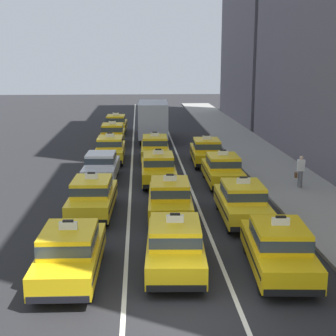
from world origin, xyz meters
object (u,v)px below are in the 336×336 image
at_px(pedestrian_by_storefront, 300,172).
at_px(taxi_center_second, 170,198).
at_px(sedan_left_third, 101,166).
at_px(taxi_center_nearest, 175,244).
at_px(taxi_left_fourth, 110,149).
at_px(taxi_right_nearest, 278,247).
at_px(taxi_center_fourth, 155,148).
at_px(taxi_right_second, 242,201).
at_px(taxi_right_third, 222,169).
at_px(box_truck_center_fifth, 153,119).
at_px(taxi_left_sixth, 116,124).
at_px(taxi_right_fourth, 206,151).
at_px(taxi_left_fifth, 113,134).
at_px(taxi_left_nearest, 70,252).
at_px(taxi_center_third, 158,168).
at_px(taxi_left_second, 92,196).

bearing_deg(pedestrian_by_storefront, taxi_center_second, -150.22).
distance_m(sedan_left_third, taxi_center_nearest, 12.50).
xyz_separation_m(taxi_left_fourth, pedestrian_by_storefront, (10.27, -7.79, 0.12)).
bearing_deg(taxi_center_nearest, taxi_right_nearest, -8.01).
distance_m(taxi_center_fourth, pedestrian_by_storefront, 10.81).
xyz_separation_m(taxi_left_fourth, taxi_right_nearest, (6.32, -17.60, 0.00)).
relative_size(taxi_right_second, taxi_right_third, 1.00).
xyz_separation_m(box_truck_center_fifth, taxi_right_nearest, (3.22, -25.68, -0.90)).
xyz_separation_m(taxi_left_fourth, taxi_right_third, (6.41, -6.44, 0.00)).
distance_m(taxi_left_sixth, taxi_right_fourth, 15.00).
bearing_deg(taxi_right_third, taxi_left_fifth, 117.14).
relative_size(taxi_left_fifth, box_truck_center_fifth, 0.65).
xyz_separation_m(taxi_center_second, taxi_right_fourth, (3.04, 10.55, 0.00)).
bearing_deg(box_truck_center_fifth, taxi_left_nearest, -97.50).
bearing_deg(taxi_center_fourth, taxi_right_third, -62.53).
bearing_deg(box_truck_center_fifth, taxi_right_second, -81.35).
xyz_separation_m(taxi_left_nearest, taxi_center_nearest, (3.32, 0.46, 0.00)).
distance_m(taxi_center_nearest, taxi_right_third, 11.21).
bearing_deg(taxi_center_nearest, taxi_right_third, 72.47).
bearing_deg(taxi_left_sixth, taxi_center_fourth, -75.54).
relative_size(taxi_center_third, taxi_right_third, 1.00).
bearing_deg(taxi_right_second, pedestrian_by_storefront, 49.13).
xyz_separation_m(taxi_left_nearest, taxi_left_fourth, (0.28, 17.59, 0.00)).
relative_size(taxi_left_sixth, taxi_center_third, 1.01).
bearing_deg(taxi_left_fourth, taxi_center_fourth, 3.56).
bearing_deg(taxi_right_third, taxi_right_second, -91.76).
relative_size(taxi_left_fifth, taxi_right_second, 0.99).
distance_m(sedan_left_third, taxi_left_fourth, 5.07).
xyz_separation_m(sedan_left_third, box_truck_center_fifth, (3.33, 13.15, 0.93)).
relative_size(taxi_left_second, taxi_left_fifth, 1.01).
distance_m(taxi_left_nearest, sedan_left_third, 12.53).
bearing_deg(taxi_center_fourth, sedan_left_third, -121.31).
bearing_deg(taxi_right_fourth, taxi_right_third, -88.21).
relative_size(taxi_center_second, pedestrian_by_storefront, 2.75).
height_order(taxi_left_fifth, taxi_right_third, same).
bearing_deg(taxi_right_third, taxi_left_nearest, -120.97).
bearing_deg(taxi_center_second, taxi_right_nearest, -61.66).
bearing_deg(taxi_right_third, pedestrian_by_storefront, -19.23).
xyz_separation_m(taxi_left_nearest, taxi_right_second, (6.51, 5.14, 0.00)).
distance_m(taxi_left_nearest, taxi_center_third, 12.06).
distance_m(taxi_left_second, taxi_center_second, 3.41).
distance_m(taxi_left_second, taxi_right_second, 6.49).
xyz_separation_m(taxi_center_third, taxi_right_nearest, (3.37, -11.62, 0.00)).
distance_m(taxi_left_fifth, taxi_right_nearest, 24.85).
distance_m(taxi_center_third, taxi_right_third, 3.50).
relative_size(sedan_left_third, taxi_right_second, 0.95).
bearing_deg(taxi_right_second, taxi_center_nearest, -124.31).
relative_size(taxi_left_fifth, taxi_center_nearest, 0.98).
bearing_deg(sedan_left_third, taxi_right_nearest, -62.40).
bearing_deg(taxi_right_nearest, pedestrian_by_storefront, 68.08).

